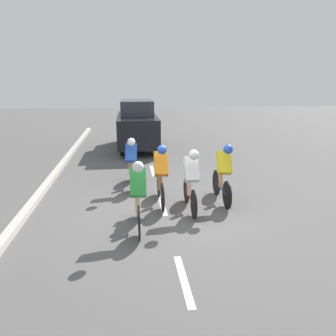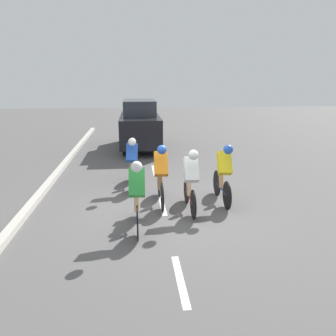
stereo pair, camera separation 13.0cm
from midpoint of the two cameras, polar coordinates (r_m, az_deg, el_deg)
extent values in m
plane|color=#565454|center=(7.81, -1.12, -7.64)|extent=(60.00, 60.00, 0.00)
cube|color=white|center=(5.40, 2.02, -18.87)|extent=(0.12, 1.40, 0.01)
cube|color=white|center=(8.23, -1.45, -6.41)|extent=(0.12, 1.40, 0.01)
cube|color=white|center=(11.26, -3.02, -0.46)|extent=(0.12, 1.40, 0.01)
cube|color=#B7B2A8|center=(8.54, -23.49, -6.42)|extent=(0.20, 26.11, 0.14)
cylinder|color=black|center=(7.33, -5.85, -6.45)|extent=(0.03, 0.68, 0.68)
cylinder|color=black|center=(6.45, -5.65, -9.54)|extent=(0.03, 0.68, 0.68)
cylinder|color=navy|center=(6.89, -5.76, -7.90)|extent=(0.04, 0.95, 0.04)
cylinder|color=navy|center=(6.96, -5.83, -5.77)|extent=(0.04, 0.04, 0.42)
cylinder|color=white|center=(6.90, -5.79, -6.97)|extent=(0.07, 0.07, 0.16)
cylinder|color=#DBAD84|center=(6.89, -5.81, -6.29)|extent=(0.12, 0.23, 0.36)
cube|color=green|center=(6.55, -5.84, -2.55)|extent=(0.33, 0.49, 0.59)
sphere|color=white|center=(6.23, -5.82, 0.20)|extent=(0.22, 0.22, 0.22)
cylinder|color=black|center=(8.27, 2.74, -3.90)|extent=(0.03, 0.66, 0.66)
cylinder|color=black|center=(7.37, 4.01, -6.34)|extent=(0.03, 0.66, 0.66)
cylinder|color=red|center=(7.82, 3.34, -5.05)|extent=(0.04, 0.97, 0.04)
cylinder|color=red|center=(7.90, 3.14, -3.20)|extent=(0.04, 0.04, 0.42)
cylinder|color=yellow|center=(7.83, 3.28, -4.24)|extent=(0.07, 0.07, 0.16)
cylinder|color=beige|center=(7.82, 3.26, -3.63)|extent=(0.12, 0.23, 0.36)
cube|color=white|center=(7.51, 3.60, -0.23)|extent=(0.33, 0.49, 0.59)
sphere|color=white|center=(7.20, 4.02, 2.31)|extent=(0.23, 0.23, 0.23)
cylinder|color=black|center=(8.67, -2.09, -2.86)|extent=(0.03, 0.69, 0.69)
cylinder|color=black|center=(7.71, -1.44, -5.19)|extent=(0.03, 0.69, 0.69)
cylinder|color=#B7B7BC|center=(8.19, -1.78, -3.95)|extent=(0.04, 1.02, 0.04)
cylinder|color=#B7B7BC|center=(8.30, -1.91, -2.18)|extent=(0.04, 0.04, 0.42)
cylinder|color=green|center=(8.21, -1.82, -3.18)|extent=(0.07, 0.07, 0.16)
cylinder|color=#9E704C|center=(8.21, -1.84, -2.59)|extent=(0.12, 0.23, 0.36)
cube|color=orange|center=(7.89, -1.71, 0.72)|extent=(0.33, 0.50, 0.60)
sphere|color=blue|center=(7.59, -1.54, 3.19)|extent=(0.22, 0.22, 0.22)
cylinder|color=black|center=(8.89, 7.98, -2.56)|extent=(0.03, 0.69, 0.69)
cylinder|color=black|center=(7.99, 9.78, -4.69)|extent=(0.03, 0.69, 0.69)
cylinder|color=navy|center=(8.44, 8.83, -3.57)|extent=(0.04, 0.99, 0.04)
cylinder|color=navy|center=(8.54, 8.58, -1.87)|extent=(0.04, 0.04, 0.42)
cylinder|color=green|center=(8.45, 8.77, -2.82)|extent=(0.07, 0.07, 0.16)
cylinder|color=tan|center=(8.45, 8.75, -2.25)|extent=(0.12, 0.23, 0.36)
cube|color=yellow|center=(8.15, 9.31, 0.89)|extent=(0.35, 0.49, 0.59)
sphere|color=blue|center=(7.87, 9.96, 3.22)|extent=(0.23, 0.23, 0.23)
cylinder|color=black|center=(10.03, -6.85, -0.44)|extent=(0.03, 0.70, 0.70)
cylinder|color=black|center=(9.04, -6.82, -2.18)|extent=(0.03, 0.70, 0.70)
cylinder|color=red|center=(9.54, -6.84, -1.26)|extent=(0.04, 1.04, 0.04)
cylinder|color=red|center=(9.65, -6.88, 0.23)|extent=(0.04, 0.04, 0.42)
cylinder|color=white|center=(9.56, -6.86, -0.61)|extent=(0.07, 0.07, 0.16)
cylinder|color=tan|center=(9.56, -6.87, -0.10)|extent=(0.12, 0.23, 0.36)
cube|color=blue|center=(9.27, -6.86, 2.60)|extent=(0.35, 0.46, 0.56)
sphere|color=white|center=(8.98, -6.83, 4.53)|extent=(0.22, 0.22, 0.22)
cylinder|color=black|center=(13.65, -2.56, 3.68)|extent=(0.14, 0.64, 0.64)
cylinder|color=black|center=(13.62, -8.29, 3.51)|extent=(0.14, 0.64, 0.64)
cylinder|color=black|center=(16.27, -3.30, 5.53)|extent=(0.14, 0.64, 0.64)
cylinder|color=black|center=(16.24, -8.11, 5.39)|extent=(0.14, 0.64, 0.64)
cube|color=black|center=(14.83, -5.63, 6.86)|extent=(1.70, 4.31, 1.18)
cube|color=#2D333D|center=(14.94, -5.75, 10.46)|extent=(1.39, 2.37, 0.65)
camera|label=1|loc=(0.07, -90.47, -0.13)|focal=35.00mm
camera|label=2|loc=(0.07, 89.53, 0.13)|focal=35.00mm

